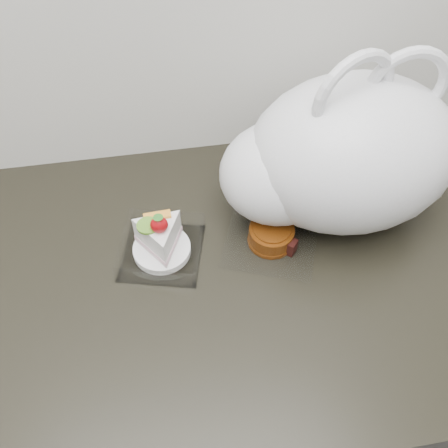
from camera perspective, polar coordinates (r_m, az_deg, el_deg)
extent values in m
cube|color=black|center=(1.25, -6.39, -18.33)|extent=(2.00, 0.60, 0.86)
cube|color=black|center=(0.85, -9.00, -7.09)|extent=(2.04, 0.64, 0.04)
cube|color=white|center=(0.86, -7.05, -3.24)|extent=(0.16, 0.16, 0.00)
cylinder|color=white|center=(0.85, -7.10, -2.90)|extent=(0.10, 0.10, 0.01)
ellipsoid|color=red|center=(0.79, -7.42, -0.08)|extent=(0.03, 0.02, 0.03)
cone|color=#2D7223|center=(0.78, -7.53, 0.59)|extent=(0.02, 0.02, 0.01)
cylinder|color=#6CA831|center=(0.80, -8.73, -0.18)|extent=(0.04, 0.04, 0.00)
cube|color=orange|center=(0.81, -7.64, 0.94)|extent=(0.05, 0.02, 0.00)
cube|color=white|center=(0.87, 5.34, -1.99)|extent=(0.20, 0.19, 0.00)
cylinder|color=#5E340B|center=(0.86, 5.42, -1.29)|extent=(0.09, 0.09, 0.03)
cylinder|color=#5E340B|center=(0.87, 5.36, -1.81)|extent=(0.10, 0.10, 0.01)
cylinder|color=#5E340B|center=(0.85, 5.51, -0.53)|extent=(0.08, 0.08, 0.00)
cube|color=black|center=(0.85, 7.50, -2.54)|extent=(0.03, 0.03, 0.03)
ellipsoid|color=white|center=(0.86, 14.32, 7.78)|extent=(0.39, 0.33, 0.26)
ellipsoid|color=white|center=(0.84, 6.44, 5.81)|extent=(0.23, 0.22, 0.17)
torus|color=white|center=(0.77, 14.56, 14.05)|extent=(0.14, 0.07, 0.14)
torus|color=white|center=(0.82, 20.16, 14.55)|extent=(0.13, 0.02, 0.13)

